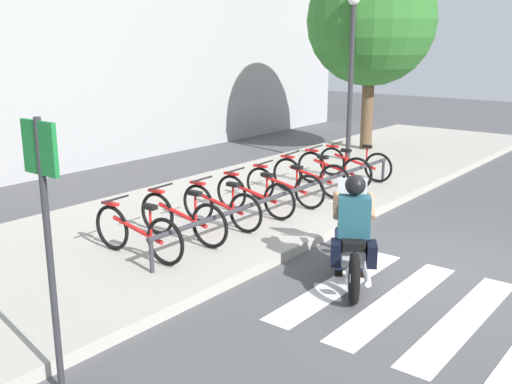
{
  "coord_description": "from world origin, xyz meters",
  "views": [
    {
      "loc": [
        -7.38,
        -2.74,
        3.06
      ],
      "look_at": [
        -0.65,
        2.58,
        0.84
      ],
      "focal_mm": 41.52,
      "sensor_mm": 36.0,
      "label": 1
    }
  ],
  "objects_px": {
    "bicycle_4": "(284,186)",
    "bicycle_0": "(137,233)",
    "bicycle_3": "(255,195)",
    "bicycle_5": "(310,177)",
    "bicycle_6": "(334,169)",
    "rider": "(354,221)",
    "street_lamp": "(351,63)",
    "bicycle_7": "(354,163)",
    "bike_rack": "(296,191)",
    "tree_near_rack": "(371,21)",
    "bicycle_2": "(221,206)",
    "bicycle_1": "(182,218)",
    "street_sign": "(46,211)",
    "motorcycle": "(352,246)"
  },
  "relations": [
    {
      "from": "bicycle_6",
      "to": "rider",
      "type": "bearing_deg",
      "value": -145.8
    },
    {
      "from": "bicycle_3",
      "to": "bicycle_5",
      "type": "height_order",
      "value": "bicycle_5"
    },
    {
      "from": "bicycle_2",
      "to": "bicycle_3",
      "type": "bearing_deg",
      "value": 0.01
    },
    {
      "from": "bicycle_5",
      "to": "bicycle_1",
      "type": "bearing_deg",
      "value": -180.0
    },
    {
      "from": "bicycle_0",
      "to": "bicycle_6",
      "type": "relative_size",
      "value": 0.99
    },
    {
      "from": "bicycle_2",
      "to": "bicycle_3",
      "type": "xyz_separation_m",
      "value": [
        0.86,
        0.0,
        -0.0
      ]
    },
    {
      "from": "bicycle_1",
      "to": "motorcycle",
      "type": "bearing_deg",
      "value": -75.88
    },
    {
      "from": "tree_near_rack",
      "to": "bicycle_7",
      "type": "bearing_deg",
      "value": -155.64
    },
    {
      "from": "tree_near_rack",
      "to": "bicycle_3",
      "type": "bearing_deg",
      "value": -167.26
    },
    {
      "from": "bicycle_3",
      "to": "tree_near_rack",
      "type": "bearing_deg",
      "value": 12.74
    },
    {
      "from": "street_sign",
      "to": "tree_near_rack",
      "type": "relative_size",
      "value": 0.47
    },
    {
      "from": "street_sign",
      "to": "bicycle_7",
      "type": "bearing_deg",
      "value": 11.8
    },
    {
      "from": "motorcycle",
      "to": "rider",
      "type": "distance_m",
      "value": 0.37
    },
    {
      "from": "bicycle_4",
      "to": "street_lamp",
      "type": "xyz_separation_m",
      "value": [
        4.3,
        1.15,
        2.01
      ]
    },
    {
      "from": "rider",
      "to": "bicycle_6",
      "type": "height_order",
      "value": "rider"
    },
    {
      "from": "bike_rack",
      "to": "street_sign",
      "type": "xyz_separation_m",
      "value": [
        -5.4,
        -1.2,
        1.11
      ]
    },
    {
      "from": "bicycle_0",
      "to": "street_lamp",
      "type": "distance_m",
      "value": 8.06
    },
    {
      "from": "bicycle_6",
      "to": "tree_near_rack",
      "type": "xyz_separation_m",
      "value": [
        4.27,
        1.55,
        3.0
      ]
    },
    {
      "from": "motorcycle",
      "to": "bicycle_5",
      "type": "distance_m",
      "value": 3.74
    },
    {
      "from": "bicycle_1",
      "to": "street_sign",
      "type": "distance_m",
      "value": 3.89
    },
    {
      "from": "bicycle_4",
      "to": "motorcycle",
      "type": "bearing_deg",
      "value": -127.92
    },
    {
      "from": "bicycle_2",
      "to": "bicycle_7",
      "type": "relative_size",
      "value": 0.93
    },
    {
      "from": "bicycle_4",
      "to": "bicycle_0",
      "type": "bearing_deg",
      "value": -179.99
    },
    {
      "from": "motorcycle",
      "to": "bicycle_6",
      "type": "bearing_deg",
      "value": 34.29
    },
    {
      "from": "street_lamp",
      "to": "bicycle_7",
      "type": "bearing_deg",
      "value": -146.62
    },
    {
      "from": "bicycle_1",
      "to": "street_lamp",
      "type": "height_order",
      "value": "street_lamp"
    },
    {
      "from": "bicycle_0",
      "to": "bicycle_4",
      "type": "relative_size",
      "value": 1.01
    },
    {
      "from": "bicycle_0",
      "to": "bike_rack",
      "type": "distance_m",
      "value": 3.05
    },
    {
      "from": "bicycle_0",
      "to": "bicycle_5",
      "type": "bearing_deg",
      "value": -0.0
    },
    {
      "from": "bicycle_0",
      "to": "bicycle_2",
      "type": "distance_m",
      "value": 1.71
    },
    {
      "from": "bicycle_3",
      "to": "bicycle_5",
      "type": "relative_size",
      "value": 0.95
    },
    {
      "from": "bike_rack",
      "to": "bicycle_4",
      "type": "bearing_deg",
      "value": 52.37
    },
    {
      "from": "bicycle_1",
      "to": "street_lamp",
      "type": "distance_m",
      "value": 7.24
    },
    {
      "from": "bicycle_2",
      "to": "street_lamp",
      "type": "xyz_separation_m",
      "value": [
        6.02,
        1.15,
        2.0
      ]
    },
    {
      "from": "rider",
      "to": "bicycle_3",
      "type": "xyz_separation_m",
      "value": [
        1.15,
        2.53,
        -0.32
      ]
    },
    {
      "from": "motorcycle",
      "to": "rider",
      "type": "bearing_deg",
      "value": -151.05
    },
    {
      "from": "motorcycle",
      "to": "tree_near_rack",
      "type": "distance_m",
      "value": 9.4
    },
    {
      "from": "bicycle_7",
      "to": "bike_rack",
      "type": "bearing_deg",
      "value": -169.51
    },
    {
      "from": "rider",
      "to": "bike_rack",
      "type": "bearing_deg",
      "value": 51.31
    },
    {
      "from": "rider",
      "to": "street_sign",
      "type": "xyz_separation_m",
      "value": [
        -3.82,
        0.77,
        0.87
      ]
    },
    {
      "from": "rider",
      "to": "bicycle_1",
      "type": "bearing_deg",
      "value": 102.45
    },
    {
      "from": "street_lamp",
      "to": "rider",
      "type": "bearing_deg",
      "value": -149.8
    },
    {
      "from": "bike_rack",
      "to": "bicycle_6",
      "type": "bearing_deg",
      "value": 14.51
    },
    {
      "from": "bicycle_4",
      "to": "bicycle_6",
      "type": "bearing_deg",
      "value": -0.03
    },
    {
      "from": "motorcycle",
      "to": "bicycle_3",
      "type": "height_order",
      "value": "motorcycle"
    },
    {
      "from": "bicycle_6",
      "to": "street_sign",
      "type": "relative_size",
      "value": 0.69
    },
    {
      "from": "bicycle_5",
      "to": "street_lamp",
      "type": "relative_size",
      "value": 0.42
    },
    {
      "from": "rider",
      "to": "bicycle_5",
      "type": "relative_size",
      "value": 0.84
    },
    {
      "from": "bicycle_2",
      "to": "bike_rack",
      "type": "relative_size",
      "value": 0.24
    },
    {
      "from": "motorcycle",
      "to": "bicycle_4",
      "type": "height_order",
      "value": "motorcycle"
    }
  ]
}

